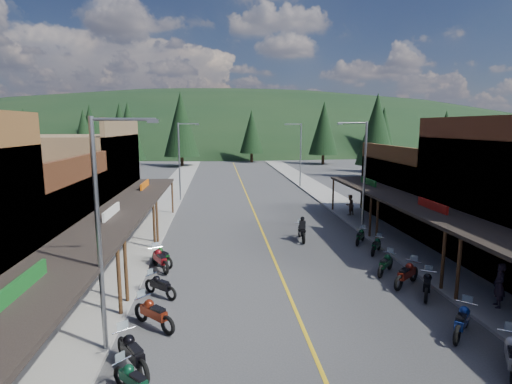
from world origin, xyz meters
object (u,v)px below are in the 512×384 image
object	(u,v)px
pine_4	(324,128)
rider_on_bike	(302,231)
pine_1	(120,128)
pine_10	(129,131)
bike_east_4	(512,354)
bike_west_6	(154,312)
bike_west_7	(160,285)
shop_west_2	(10,229)
bike_west_5	(132,351)
bike_west_8	(160,258)
bike_west_9	(162,255)
streetlight_2	(362,172)
bike_east_6	(427,284)
pine_7	(90,128)
bike_east_9	(376,245)
bike_east_8	(386,263)
pedestrian_east_a	(499,285)
pedestrian_east_b	(350,205)
pine_9	(383,134)
streetlight_1	(181,158)
pine_3	(252,132)
pine_6	(445,131)
shop_west_3	(75,183)
bike_east_10	(360,236)
bike_east_5	(462,320)
streetlight_0	(103,226)
streetlight_3	(299,152)
shop_east_3	(428,190)
pine_2	(181,124)
pine_8	(84,138)
pine_0	(25,132)
bike_west_4	(133,379)
bike_east_7	(407,273)

from	to	relation	value
pine_4	rider_on_bike	size ratio (longest dim) A/B	5.41
pine_1	pine_10	world-z (taller)	pine_1
pine_1	bike_east_4	world-z (taller)	pine_1
bike_west_6	bike_west_7	bearing A→B (deg)	47.41
shop_west_2	bike_west_5	distance (m)	11.95
pine_1	bike_west_8	distance (m)	70.65
shop_west_2	pine_10	world-z (taller)	pine_10
bike_west_6	bike_west_9	xyz separation A→B (m)	(-0.63, 7.09, -0.08)
streetlight_2	pine_1	world-z (taller)	pine_1
bike_east_6	pine_7	bearing A→B (deg)	146.38
shop_west_2	bike_east_9	world-z (taller)	shop_west_2
bike_east_8	pedestrian_east_a	world-z (taller)	pedestrian_east_a
pedestrian_east_a	pedestrian_east_b	size ratio (longest dim) A/B	1.09
pine_1	pine_9	xyz separation A→B (m)	(48.00, -25.00, -0.86)
streetlight_1	pine_3	xyz separation A→B (m)	(10.95, 44.00, 2.02)
pine_6	bike_west_5	world-z (taller)	pine_6
pine_7	bike_east_4	distance (m)	92.79
shop_west_3	bike_east_10	bearing A→B (deg)	-15.90
bike_west_7	bike_east_5	size ratio (longest dim) A/B	0.88
bike_east_5	bike_east_8	distance (m)	6.35
pedestrian_east_a	pedestrian_east_b	world-z (taller)	pedestrian_east_a
bike_west_6	pine_10	bearing A→B (deg)	56.86
streetlight_0	streetlight_3	size ratio (longest dim) A/B	1.00
streetlight_3	pedestrian_east_a	distance (m)	34.47
shop_west_3	rider_on_bike	bearing A→B (deg)	-15.93
shop_east_3	pine_7	size ratio (longest dim) A/B	0.87
streetlight_2	bike_west_8	xyz separation A→B (m)	(-13.32, -6.09, -3.81)
bike_east_6	bike_east_5	bearing A→B (deg)	-67.84
streetlight_1	pine_3	bearing A→B (deg)	76.02
bike_west_6	bike_east_5	distance (m)	11.55
bike_west_7	bike_east_8	bearing A→B (deg)	-39.75
pine_9	bike_west_5	size ratio (longest dim) A/B	4.62
pine_7	pine_1	bearing A→B (deg)	-36.87
shop_east_3	pedestrian_east_b	bearing A→B (deg)	159.66
pine_9	bike_east_6	xyz separation A→B (m)	(-17.78, -47.70, -5.77)
pine_2	bike_west_9	distance (m)	55.98
pine_9	pine_8	bearing A→B (deg)	-173.80
pine_4	bike_east_9	world-z (taller)	pine_4
pedestrian_east_a	streetlight_2	bearing A→B (deg)	-155.22
streetlight_0	bike_west_8	bearing A→B (deg)	85.76
bike_east_5	rider_on_bike	bearing A→B (deg)	147.65
pine_0	bike_east_10	world-z (taller)	pine_0
shop_west_2	bike_west_9	distance (m)	7.72
pine_4	bike_east_10	xyz separation A→B (m)	(-11.89, -54.37, -6.69)
bike_west_4	bike_east_7	xyz separation A→B (m)	(11.52, 6.95, 0.12)
pine_10	bike_east_5	xyz separation A→B (m)	(23.71, -56.13, -6.14)
pine_6	bike_east_7	bearing A→B (deg)	-121.52
bike_west_7	pine_0	bearing A→B (deg)	69.62
shop_east_3	bike_east_4	world-z (taller)	shop_east_3
pine_2	bike_east_4	bearing A→B (deg)	-76.56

